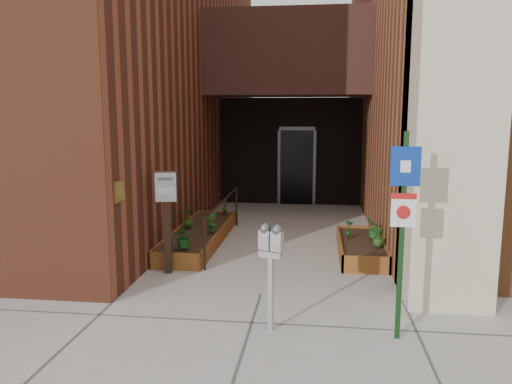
% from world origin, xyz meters
% --- Properties ---
extents(ground, '(80.00, 80.00, 0.00)m').
position_xyz_m(ground, '(0.00, 0.00, 0.00)').
color(ground, '#9E9991').
rests_on(ground, ground).
extents(architecture, '(20.00, 14.60, 10.00)m').
position_xyz_m(architecture, '(-0.18, 6.89, 4.98)').
color(architecture, brown).
rests_on(architecture, ground).
extents(planter_left, '(0.90, 3.60, 0.30)m').
position_xyz_m(planter_left, '(-1.55, 2.70, 0.13)').
color(planter_left, brown).
rests_on(planter_left, ground).
extents(planter_right, '(0.80, 2.20, 0.30)m').
position_xyz_m(planter_right, '(1.60, 2.20, 0.13)').
color(planter_right, brown).
rests_on(planter_right, ground).
extents(handrail, '(0.04, 3.34, 0.90)m').
position_xyz_m(handrail, '(-1.05, 2.65, 0.75)').
color(handrail, black).
rests_on(handrail, ground).
extents(parking_meter, '(0.31, 0.20, 1.32)m').
position_xyz_m(parking_meter, '(0.25, -1.17, 1.02)').
color(parking_meter, '#AAAAAC').
rests_on(parking_meter, ground).
extents(sign_post, '(0.33, 0.08, 2.40)m').
position_xyz_m(sign_post, '(1.74, -1.22, 1.47)').
color(sign_post, black).
rests_on(sign_post, ground).
extents(payment_dropbox, '(0.37, 0.31, 1.66)m').
position_xyz_m(payment_dropbox, '(-1.61, 0.80, 1.20)').
color(payment_dropbox, black).
rests_on(payment_dropbox, ground).
extents(shrub_left_a, '(0.44, 0.44, 0.39)m').
position_xyz_m(shrub_left_a, '(-1.46, 1.25, 0.50)').
color(shrub_left_a, '#175118').
rests_on(shrub_left_a, planter_left).
extents(shrub_left_b, '(0.29, 0.29, 0.38)m').
position_xyz_m(shrub_left_b, '(-1.25, 2.48, 0.49)').
color(shrub_left_b, '#225618').
rests_on(shrub_left_b, planter_left).
extents(shrub_left_c, '(0.29, 0.29, 0.37)m').
position_xyz_m(shrub_left_c, '(-1.80, 2.78, 0.49)').
color(shrub_left_c, '#255117').
rests_on(shrub_left_c, planter_left).
extents(shrub_left_d, '(0.26, 0.26, 0.36)m').
position_xyz_m(shrub_left_d, '(-1.33, 4.30, 0.48)').
color(shrub_left_d, '#265317').
rests_on(shrub_left_d, planter_left).
extents(shrub_right_a, '(0.25, 0.25, 0.35)m').
position_xyz_m(shrub_right_a, '(1.85, 1.75, 0.48)').
color(shrub_right_a, '#245618').
rests_on(shrub_right_a, planter_right).
extents(shrub_right_b, '(0.22, 0.22, 0.33)m').
position_xyz_m(shrub_right_b, '(1.39, 2.38, 0.46)').
color(shrub_right_b, '#165018').
rests_on(shrub_right_b, planter_right).
extents(shrub_right_c, '(0.39, 0.39, 0.36)m').
position_xyz_m(shrub_right_c, '(1.85, 2.35, 0.48)').
color(shrub_right_c, '#1B5F1D').
rests_on(shrub_right_c, planter_right).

